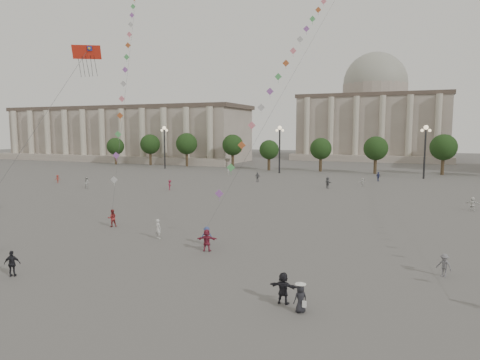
% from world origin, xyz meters
% --- Properties ---
extents(ground, '(360.00, 360.00, 0.00)m').
position_xyz_m(ground, '(0.00, 0.00, 0.00)').
color(ground, '#565350').
rests_on(ground, ground).
extents(hall_west, '(84.00, 26.22, 17.20)m').
position_xyz_m(hall_west, '(-75.00, 93.89, 8.43)').
color(hall_west, gray).
rests_on(hall_west, ground).
extents(hall_central, '(48.30, 34.30, 35.50)m').
position_xyz_m(hall_central, '(0.00, 129.22, 14.23)').
color(hall_central, gray).
rests_on(hall_central, ground).
extents(tree_row, '(137.12, 5.12, 8.00)m').
position_xyz_m(tree_row, '(0.00, 78.00, 5.39)').
color(tree_row, '#3B2D1D').
rests_on(tree_row, ground).
extents(lamp_post_far_west, '(2.00, 0.90, 10.65)m').
position_xyz_m(lamp_post_far_west, '(-45.00, 70.00, 7.35)').
color(lamp_post_far_west, '#262628').
rests_on(lamp_post_far_west, ground).
extents(lamp_post_mid_west, '(2.00, 0.90, 10.65)m').
position_xyz_m(lamp_post_mid_west, '(-15.00, 70.00, 7.35)').
color(lamp_post_mid_west, '#262628').
rests_on(lamp_post_mid_west, ground).
extents(lamp_post_mid_east, '(2.00, 0.90, 10.65)m').
position_xyz_m(lamp_post_mid_east, '(15.00, 70.00, 7.35)').
color(lamp_post_mid_east, '#262628').
rests_on(lamp_post_mid_east, ground).
extents(person_crowd_0, '(1.03, 1.05, 1.78)m').
position_xyz_m(person_crowd_0, '(6.87, 62.35, 0.89)').
color(person_crowd_0, navy).
rests_on(person_crowd_0, ground).
extents(person_crowd_1, '(1.15, 1.08, 1.88)m').
position_xyz_m(person_crowd_1, '(-37.54, 33.70, 0.94)').
color(person_crowd_1, '#B4B5B0').
rests_on(person_crowd_1, ground).
extents(person_crowd_2, '(1.08, 1.08, 1.50)m').
position_xyz_m(person_crowd_2, '(-47.56, 37.33, 0.75)').
color(person_crowd_2, '#9A332A').
rests_on(person_crowd_2, ground).
extents(person_crowd_3, '(1.67, 0.54, 1.80)m').
position_xyz_m(person_crowd_3, '(6.39, -0.14, 0.90)').
color(person_crowd_3, black).
rests_on(person_crowd_3, ground).
extents(person_crowd_4, '(1.32, 1.27, 1.50)m').
position_xyz_m(person_crowd_4, '(4.95, 53.34, 0.75)').
color(person_crowd_4, silver).
rests_on(person_crowd_4, ground).
extents(person_crowd_6, '(1.16, 0.99, 1.55)m').
position_xyz_m(person_crowd_6, '(15.02, 8.14, 0.78)').
color(person_crowd_6, slate).
rests_on(person_crowd_6, ground).
extents(person_crowd_7, '(1.64, 0.80, 1.69)m').
position_xyz_m(person_crowd_7, '(19.72, 35.26, 0.85)').
color(person_crowd_7, white).
rests_on(person_crowd_7, ground).
extents(person_crowd_10, '(0.54, 0.75, 1.90)m').
position_xyz_m(person_crowd_10, '(-24.50, 62.90, 0.95)').
color(person_crowd_10, '#B3B4AF').
rests_on(person_crowd_10, ground).
extents(person_crowd_12, '(1.59, 1.67, 1.89)m').
position_xyz_m(person_crowd_12, '(-0.19, 48.80, 0.94)').
color(person_crowd_12, '#5E5E62').
rests_on(person_crowd_12, ground).
extents(person_crowd_13, '(0.76, 0.65, 1.78)m').
position_xyz_m(person_crowd_13, '(-8.08, 9.61, 0.89)').
color(person_crowd_13, silver).
rests_on(person_crowd_13, ground).
extents(person_crowd_16, '(1.14, 0.63, 1.85)m').
position_xyz_m(person_crowd_16, '(-14.06, 52.67, 0.92)').
color(person_crowd_16, slate).
rests_on(person_crowd_16, ground).
extents(person_crowd_17, '(0.89, 1.21, 1.67)m').
position_xyz_m(person_crowd_17, '(-23.51, 36.99, 0.83)').
color(person_crowd_17, maroon).
rests_on(person_crowd_17, ground).
extents(tourist_2, '(1.74, 1.00, 1.79)m').
position_xyz_m(tourist_2, '(-2.25, 7.66, 0.89)').
color(tourist_2, maroon).
rests_on(tourist_2, ground).
extents(tourist_4, '(1.10, 0.88, 1.75)m').
position_xyz_m(tourist_4, '(-11.56, -2.56, 0.87)').
color(tourist_4, black).
rests_on(tourist_4, ground).
extents(kite_flyer_0, '(1.08, 1.09, 1.77)m').
position_xyz_m(kite_flyer_0, '(-14.97, 11.93, 0.88)').
color(kite_flyer_0, maroon).
rests_on(kite_flyer_0, ground).
extents(kite_flyer_1, '(1.15, 0.87, 1.59)m').
position_xyz_m(kite_flyer_1, '(-3.08, 9.31, 0.79)').
color(kite_flyer_1, '#37447B').
rests_on(kite_flyer_1, ground).
extents(hat_person, '(0.88, 0.85, 1.69)m').
position_xyz_m(hat_person, '(7.57, -0.92, 0.82)').
color(hat_person, black).
rests_on(hat_person, ground).
extents(dragon_kite, '(2.17, 7.29, 19.28)m').
position_xyz_m(dragon_kite, '(-11.59, 5.23, 15.01)').
color(dragon_kite, red).
rests_on(dragon_kite, ground).
extents(kite_train_west, '(21.09, 35.94, 60.09)m').
position_xyz_m(kite_train_west, '(-26.07, 31.40, 24.89)').
color(kite_train_west, '#3F3F3F').
rests_on(kite_train_west, ground).
extents(kite_train_mid, '(8.63, 52.10, 70.71)m').
position_xyz_m(kite_train_mid, '(1.14, 37.08, 26.52)').
color(kite_train_mid, '#3F3F3F').
rests_on(kite_train_mid, ground).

